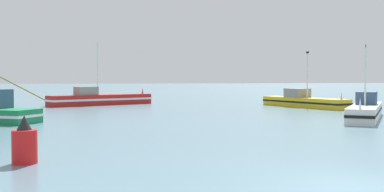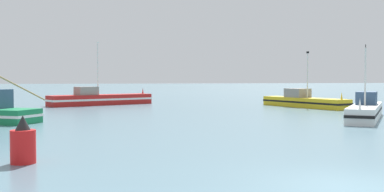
{
  "view_description": "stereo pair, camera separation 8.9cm",
  "coord_description": "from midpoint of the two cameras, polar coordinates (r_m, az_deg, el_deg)",
  "views": [
    {
      "loc": [
        -7.34,
        -10.26,
        2.87
      ],
      "look_at": [
        2.93,
        27.88,
        1.4
      ],
      "focal_mm": 41.85,
      "sensor_mm": 36.0,
      "label": 1
    },
    {
      "loc": [
        -7.26,
        -10.29,
        2.87
      ],
      "look_at": [
        2.93,
        27.88,
        1.4
      ],
      "focal_mm": 41.85,
      "sensor_mm": 36.0,
      "label": 2
    }
  ],
  "objects": [
    {
      "name": "fishing_boat_red",
      "position": [
        51.15,
        -11.56,
        -0.37
      ],
      "size": [
        11.99,
        7.11,
        7.09
      ],
      "rotation": [
        0.0,
        0.0,
        0.43
      ],
      "color": "red",
      "rests_on": "ground"
    },
    {
      "name": "fishing_boat_yellow",
      "position": [
        47.59,
        14.03,
        -0.63
      ],
      "size": [
        4.59,
        11.15,
        5.72
      ],
      "rotation": [
        0.0,
        0.0,
        4.96
      ],
      "color": "gold",
      "rests_on": "ground"
    },
    {
      "name": "fishing_boat_white",
      "position": [
        34.66,
        21.33,
        -1.68
      ],
      "size": [
        8.45,
        9.58,
        5.31
      ],
      "rotation": [
        0.0,
        0.0,
        4.01
      ],
      "color": "white",
      "rests_on": "ground"
    },
    {
      "name": "channel_buoy",
      "position": [
        16.34,
        -20.58,
        -5.68
      ],
      "size": [
        0.84,
        0.84,
        1.65
      ],
      "color": "red",
      "rests_on": "ground"
    },
    {
      "name": "ground_plane",
      "position": [
        12.93,
        20.29,
        -10.82
      ],
      "size": [
        600.0,
        600.0,
        0.0
      ],
      "primitive_type": "plane",
      "color": "slate"
    }
  ]
}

